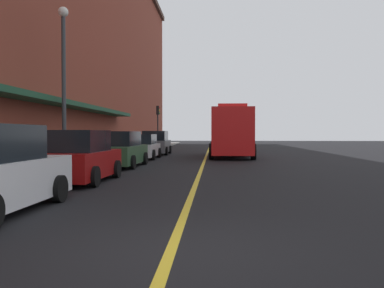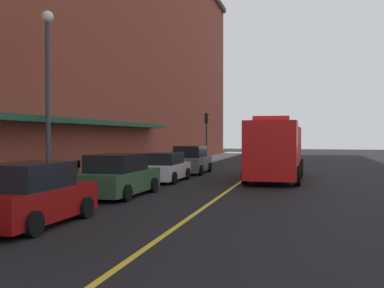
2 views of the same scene
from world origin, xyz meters
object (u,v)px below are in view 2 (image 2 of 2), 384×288
fire_truck (276,150)px  parking_meter_0 (77,171)px  parking_meter_1 (78,171)px  street_lamp_left (48,83)px  parked_car_3 (165,168)px  traffic_light_near (207,128)px  parked_car_2 (118,176)px  parked_car_1 (33,196)px  parked_car_4 (191,160)px

fire_truck → parking_meter_0: 12.08m
parking_meter_1 → street_lamp_left: street_lamp_left is taller
parked_car_3 → traffic_light_near: traffic_light_near is taller
fire_truck → traffic_light_near: traffic_light_near is taller
parked_car_2 → parked_car_3: bearing=1.1°
parked_car_1 → fire_truck: fire_truck is taller
parked_car_1 → parked_car_3: (-0.12, 12.21, -0.07)m
parking_meter_0 → traffic_light_near: (0.06, 23.31, 2.10)m
parked_car_1 → parking_meter_0: 5.41m
traffic_light_near → fire_truck: bearing=-62.6°
parked_car_2 → parking_meter_0: 1.65m
parked_car_2 → parking_meter_0: parked_car_2 is taller
parked_car_1 → parking_meter_1: size_ratio=3.16×
parked_car_2 → parked_car_3: (0.04, 6.08, -0.07)m
traffic_light_near → street_lamp_left: bearing=-91.6°
traffic_light_near → parked_car_1: bearing=-87.1°
traffic_light_near → parking_meter_1: bearing=-90.2°
parked_car_3 → parking_meter_1: parked_car_3 is taller
fire_truck → parking_meter_1: size_ratio=6.94×
fire_truck → traffic_light_near: size_ratio=2.15×
parked_car_3 → street_lamp_left: (-1.98, -8.09, 3.66)m
parking_meter_1 → traffic_light_near: (0.06, 23.27, 2.10)m
parked_car_3 → traffic_light_near: bearing=4.2°
parked_car_3 → fire_truck: fire_truck is taller
fire_truck → street_lamp_left: bearing=-34.6°
parked_car_3 → parking_meter_0: parked_car_3 is taller
parked_car_4 → traffic_light_near: bearing=6.6°
traffic_light_near → parked_car_2: bearing=-86.7°
parking_meter_0 → parking_meter_1: size_ratio=1.00×
parked_car_4 → traffic_light_near: size_ratio=1.05×
parking_meter_0 → parked_car_3: bearing=78.9°
fire_truck → street_lamp_left: (-7.67, -10.85, 2.76)m
parked_car_1 → parking_meter_1: bearing=16.7°
traffic_light_near → parking_meter_0: bearing=-90.2°
parked_car_4 → parking_meter_0: 12.47m
traffic_light_near → parked_car_3: bearing=-85.4°
parking_meter_0 → parked_car_1: bearing=-73.9°
parked_car_2 → parked_car_3: parked_car_2 is taller
parked_car_3 → parking_meter_1: size_ratio=3.34×
parked_car_3 → parking_meter_1: 7.12m
parked_car_4 → parked_car_2: bearing=178.9°
parked_car_2 → traffic_light_near: bearing=4.7°
fire_truck → parked_car_2: bearing=-32.3°
parked_car_3 → parking_meter_0: bearing=168.5°
parked_car_2 → traffic_light_near: size_ratio=1.07×
parked_car_1 → parked_car_2: bearing=2.3°
parked_car_3 → fire_truck: bearing=-64.5°
parked_car_1 → parked_car_2: size_ratio=0.91×
parked_car_1 → traffic_light_near: bearing=3.6°
parking_meter_0 → traffic_light_near: traffic_light_near is taller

